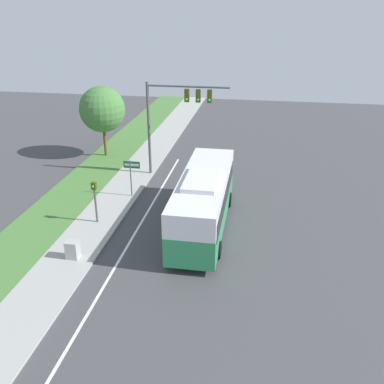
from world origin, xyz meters
TOP-DOWN VIEW (x-y plane):
  - ground_plane at (0.00, 0.00)m, footprint 80.00×80.00m
  - sidewalk at (-6.20, 0.00)m, footprint 2.80×80.00m
  - grass_verge at (-9.40, 0.00)m, footprint 3.60×80.00m
  - lane_divider_near at (-3.60, 0.00)m, footprint 0.14×30.00m
  - bus at (0.18, 3.55)m, footprint 2.73×10.01m
  - signal_gantry at (-3.08, 11.32)m, footprint 5.99×0.41m
  - pedestrian_signal at (-6.17, 2.97)m, footprint 0.28×0.34m
  - street_sign at (-5.17, 6.95)m, footprint 1.12×0.08m
  - utility_cabinet at (-5.94, -0.98)m, footprint 0.63×0.55m
  - roadside_tree at (-9.91, 14.75)m, footprint 3.78×3.78m

SIDE VIEW (x-z plane):
  - ground_plane at x=0.00m, z-range 0.00..0.00m
  - lane_divider_near at x=-3.60m, z-range 0.00..0.01m
  - grass_verge at x=-9.40m, z-range 0.00..0.10m
  - sidewalk at x=-6.20m, z-range 0.00..0.12m
  - utility_cabinet at x=-5.94m, z-range 0.12..1.08m
  - street_sign at x=-5.17m, z-range 0.53..3.18m
  - pedestrian_signal at x=-6.17m, z-range 0.51..3.20m
  - bus at x=0.18m, z-range 0.16..3.64m
  - roadside_tree at x=-9.91m, z-range 1.14..7.02m
  - signal_gantry at x=-3.08m, z-range 1.61..8.64m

